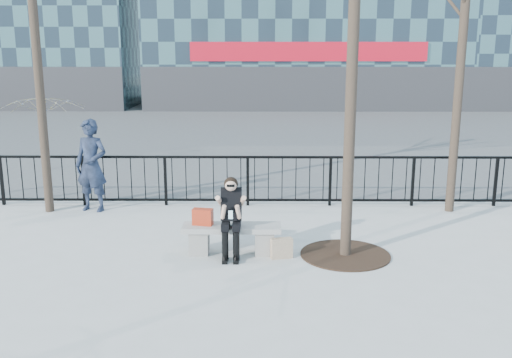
{
  "coord_description": "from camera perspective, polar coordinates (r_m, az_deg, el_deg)",
  "views": [
    {
      "loc": [
        0.49,
        -9.11,
        3.38
      ],
      "look_at": [
        0.4,
        0.8,
        1.1
      ],
      "focal_mm": 40.0,
      "sensor_mm": 36.0,
      "label": 1
    }
  ],
  "objects": [
    {
      "name": "street_surface",
      "position": [
        24.35,
        -0.64,
        4.99
      ],
      "size": [
        60.0,
        23.0,
        0.01
      ],
      "primitive_type": "cube",
      "color": "#474747",
      "rests_on": "ground"
    },
    {
      "name": "standing_man",
      "position": [
        12.45,
        -16.13,
        1.31
      ],
      "size": [
        0.81,
        0.63,
        1.95
      ],
      "primitive_type": "imported",
      "rotation": [
        0.0,
        0.0,
        -0.26
      ],
      "color": "black",
      "rests_on": "ground"
    },
    {
      "name": "railing",
      "position": [
        12.44,
        -1.75,
        -0.18
      ],
      "size": [
        14.0,
        0.06,
        1.1
      ],
      "color": "black",
      "rests_on": "ground"
    },
    {
      "name": "bench_main",
      "position": [
        9.63,
        -2.44,
        -5.71
      ],
      "size": [
        1.65,
        0.46,
        0.49
      ],
      "color": "slate",
      "rests_on": "ground"
    },
    {
      "name": "seated_woman",
      "position": [
        9.36,
        -2.51,
        -3.88
      ],
      "size": [
        0.5,
        0.64,
        1.34
      ],
      "color": "black",
      "rests_on": "ground"
    },
    {
      "name": "ground",
      "position": [
        9.73,
        -2.42,
        -7.39
      ],
      "size": [
        120.0,
        120.0,
        0.0
      ],
      "primitive_type": "plane",
      "color": "#A5A5A0",
      "rests_on": "ground"
    },
    {
      "name": "tree_grate",
      "position": [
        9.72,
        8.9,
        -7.48
      ],
      "size": [
        1.5,
        1.5,
        0.02
      ],
      "primitive_type": "cylinder",
      "color": "black",
      "rests_on": "ground"
    },
    {
      "name": "shopping_bag",
      "position": [
        9.45,
        2.58,
        -6.93
      ],
      "size": [
        0.38,
        0.21,
        0.34
      ],
      "primitive_type": "cube",
      "rotation": [
        0.0,
        0.0,
        0.23
      ],
      "color": "#CFB192",
      "rests_on": "ground"
    },
    {
      "name": "vendor_umbrella",
      "position": [
        17.06,
        -20.4,
        4.38
      ],
      "size": [
        3.03,
        3.06,
        2.15
      ],
      "primitive_type": "imported",
      "rotation": [
        0.0,
        0.0,
        0.36
      ],
      "color": "yellow",
      "rests_on": "ground"
    },
    {
      "name": "handbag",
      "position": [
        9.58,
        -5.35,
        -3.79
      ],
      "size": [
        0.36,
        0.22,
        0.27
      ],
      "primitive_type": "cube",
      "rotation": [
        0.0,
        0.0,
        -0.2
      ],
      "color": "#AC2C15",
      "rests_on": "bench_main"
    }
  ]
}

